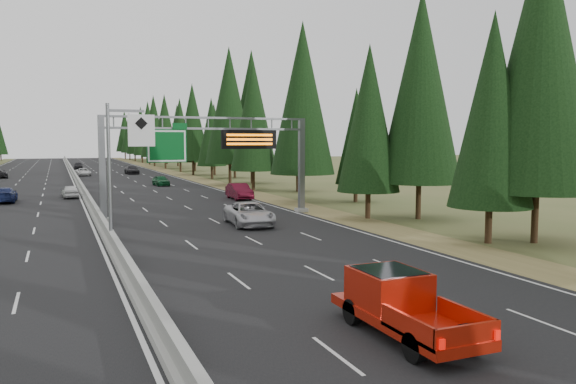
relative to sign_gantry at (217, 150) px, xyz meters
name	(u,v)px	position (x,y,z in m)	size (l,w,h in m)	color
road	(77,182)	(-8.92, 45.12, -5.23)	(32.00, 260.00, 0.08)	black
shoulder_right	(197,179)	(8.88, 45.12, -5.24)	(3.60, 260.00, 0.06)	olive
median_barrier	(77,180)	(-8.92, 45.12, -4.85)	(0.70, 260.00, 0.85)	gray
sign_gantry	(217,150)	(0.00, 0.00, 0.00)	(16.75, 0.98, 7.80)	slate
hov_sign_pole	(120,163)	(-8.33, -9.92, -0.54)	(2.80, 0.50, 8.00)	slate
tree_row_right	(236,118)	(12.83, 36.28, 4.15)	(12.49, 245.17, 18.96)	black
silver_minivan	(249,214)	(0.82, -5.41, -4.38)	(2.68, 5.81, 1.61)	#BAB9BE
red_pickup	(397,299)	(-2.11, -28.42, -4.15)	(2.05, 5.75, 1.87)	black
car_ahead_green	(161,181)	(1.22, 33.03, -4.49)	(1.65, 4.10, 1.40)	#125027
car_ahead_dkred	(239,191)	(5.58, 12.05, -4.38)	(1.72, 4.93, 1.62)	maroon
car_ahead_dkgrey	(132,170)	(1.06, 63.00, -4.44)	(2.10, 5.15, 1.50)	black
car_ahead_white	(83,172)	(-7.42, 60.63, -4.54)	(2.17, 4.70, 1.31)	white
car_ahead_far	(78,166)	(-7.42, 84.16, -4.39)	(1.89, 4.69, 1.60)	black
car_onc_blue	(5,195)	(-16.41, 17.84, -4.45)	(2.07, 5.10, 1.48)	navy
car_onc_white	(70,191)	(-10.42, 20.17, -4.51)	(1.59, 3.96, 1.35)	white
car_onc_far	(0,174)	(-20.16, 59.21, -4.52)	(2.23, 4.83, 1.34)	black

